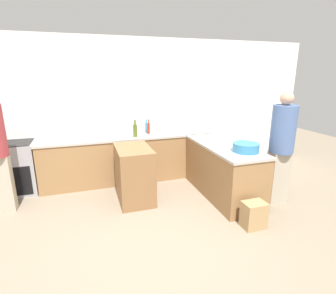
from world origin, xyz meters
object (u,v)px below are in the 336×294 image
object	(u,v)px
dish_soap_bottle	(147,127)
olive_oil_bottle	(135,130)
island_table	(134,174)
paper_bag	(254,215)
mixing_bowl	(246,147)
hot_sauce_bottle	(148,128)
vinegar_bottle_clear	(122,129)
person_at_peninsula	(281,145)
range_oven	(13,168)

from	to	relation	value
dish_soap_bottle	olive_oil_bottle	world-z (taller)	olive_oil_bottle
island_table	paper_bag	bearing A→B (deg)	-43.57
mixing_bowl	hot_sauce_bottle	distance (m)	1.97
mixing_bowl	vinegar_bottle_clear	bearing A→B (deg)	133.73
person_at_peninsula	island_table	bearing A→B (deg)	159.80
range_oven	paper_bag	xyz separation A→B (m)	(3.32, -2.21, -0.27)
island_table	person_at_peninsula	size ratio (longest dim) A/B	0.50
mixing_bowl	hot_sauce_bottle	world-z (taller)	hot_sauce_bottle
person_at_peninsula	mixing_bowl	bearing A→B (deg)	172.85
olive_oil_bottle	paper_bag	world-z (taller)	olive_oil_bottle
olive_oil_bottle	paper_bag	xyz separation A→B (m)	(1.20, -2.05, -0.83)
hot_sauce_bottle	dish_soap_bottle	bearing A→B (deg)	95.84
island_table	hot_sauce_bottle	size ratio (longest dim) A/B	3.15
mixing_bowl	paper_bag	distance (m)	0.99
paper_bag	dish_soap_bottle	bearing A→B (deg)	111.39
vinegar_bottle_clear	paper_bag	distance (m)	2.79
island_table	mixing_bowl	size ratio (longest dim) A/B	2.29
hot_sauce_bottle	olive_oil_bottle	bearing A→B (deg)	-150.19
island_table	olive_oil_bottle	xyz separation A→B (m)	(0.18, 0.74, 0.57)
range_oven	island_table	xyz separation A→B (m)	(1.94, -0.90, -0.00)
olive_oil_bottle	mixing_bowl	bearing A→B (deg)	-46.40
paper_bag	hot_sauce_bottle	bearing A→B (deg)	112.10
island_table	dish_soap_bottle	size ratio (longest dim) A/B	3.31
dish_soap_bottle	hot_sauce_bottle	size ratio (longest dim) A/B	0.95
range_oven	olive_oil_bottle	size ratio (longest dim) A/B	2.85
island_table	dish_soap_bottle	bearing A→B (deg)	65.64
dish_soap_bottle	paper_bag	xyz separation A→B (m)	(0.91, -2.33, -0.82)
island_table	hot_sauce_bottle	bearing A→B (deg)	62.52
person_at_peninsula	olive_oil_bottle	bearing A→B (deg)	142.15
olive_oil_bottle	person_at_peninsula	xyz separation A→B (m)	(1.98, -1.54, -0.05)
range_oven	olive_oil_bottle	distance (m)	2.20
dish_soap_bottle	vinegar_bottle_clear	distance (m)	0.49
person_at_peninsula	vinegar_bottle_clear	bearing A→B (deg)	141.38
mixing_bowl	hot_sauce_bottle	size ratio (longest dim) A/B	1.38
person_at_peninsula	paper_bag	world-z (taller)	person_at_peninsula
vinegar_bottle_clear	island_table	bearing A→B (deg)	-88.53
range_oven	olive_oil_bottle	xyz separation A→B (m)	(2.12, -0.16, 0.57)
olive_oil_bottle	vinegar_bottle_clear	world-z (taller)	same
olive_oil_bottle	paper_bag	size ratio (longest dim) A/B	0.86
dish_soap_bottle	range_oven	bearing A→B (deg)	-177.10
olive_oil_bottle	vinegar_bottle_clear	distance (m)	0.29
olive_oil_bottle	range_oven	bearing A→B (deg)	175.76
range_oven	island_table	world-z (taller)	range_oven
island_table	vinegar_bottle_clear	distance (m)	1.11
range_oven	person_at_peninsula	xyz separation A→B (m)	(4.10, -1.70, 0.51)
hot_sauce_bottle	person_at_peninsula	size ratio (longest dim) A/B	0.16
hot_sauce_bottle	paper_bag	xyz separation A→B (m)	(0.90, -2.22, -0.82)
island_table	olive_oil_bottle	world-z (taller)	olive_oil_bottle
olive_oil_bottle	person_at_peninsula	distance (m)	2.51
island_table	dish_soap_bottle	distance (m)	1.25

